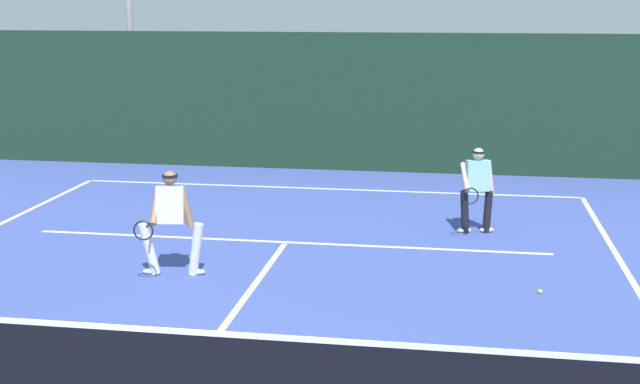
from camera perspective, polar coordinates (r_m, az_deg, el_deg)
name	(u,v)px	position (r m, az deg, el deg)	size (l,w,h in m)	color
court_line_baseline_far	(325,189)	(18.93, 0.35, 0.22)	(10.95, 0.10, 0.01)	white
court_line_service	(286,242)	(14.79, -2.28, -3.33)	(8.93, 0.10, 0.01)	white
court_line_centre	(237,309)	(11.73, -5.52, -7.69)	(0.10, 6.40, 0.01)	white
tennis_net	(152,373)	(8.72, -11.04, -11.69)	(11.99, 0.09, 1.08)	#1E4723
player_near	(171,218)	(13.02, -9.84, -1.73)	(1.00, 0.87, 1.60)	silver
player_far	(477,187)	(15.43, 10.36, 0.33)	(0.68, 0.88, 1.53)	black
tennis_ball	(540,291)	(12.63, 14.37, -6.40)	(0.07, 0.07, 0.07)	#D1E033
back_fence_windscreen	(340,102)	(20.81, 1.30, 5.97)	(19.91, 0.12, 3.32)	#193321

